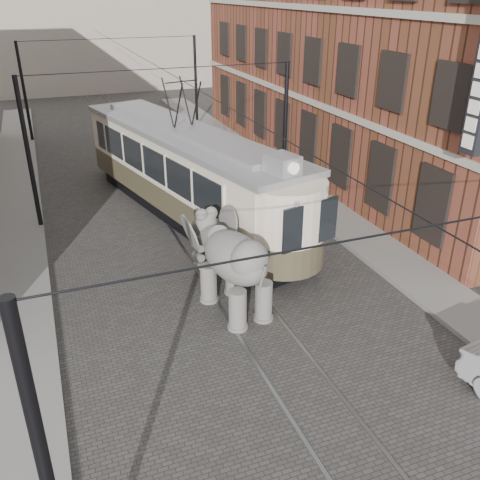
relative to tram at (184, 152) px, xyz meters
name	(u,v)px	position (x,y,z in m)	size (l,w,h in m)	color
ground	(219,271)	(-0.29, -5.12, -2.81)	(120.00, 120.00, 0.00)	#3D3B38
tram_rails	(219,271)	(-0.29, -5.12, -2.80)	(1.54, 80.00, 0.02)	slate
sidewalk_right	(369,242)	(5.71, -5.12, -2.73)	(2.00, 60.00, 0.15)	slate
sidewalk_left	(18,306)	(-6.79, -5.12, -2.73)	(2.00, 60.00, 0.15)	slate
brick_building	(366,49)	(10.71, 3.88, 3.19)	(8.00, 26.00, 12.00)	brown
distant_block	(79,8)	(-0.29, 34.88, 4.19)	(28.00, 10.00, 14.00)	gray
catenary	(173,149)	(-0.49, -0.12, 0.19)	(11.00, 30.20, 6.00)	black
tram	(184,152)	(0.00, 0.00, 0.00)	(2.92, 14.15, 5.62)	beige
elephant	(235,270)	(-0.61, -7.56, -1.44)	(2.47, 4.48, 2.74)	slate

